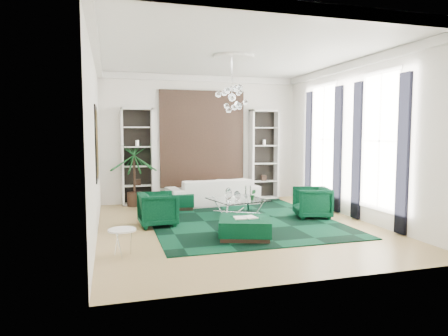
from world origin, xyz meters
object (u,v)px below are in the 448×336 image
object	(u,v)px
ottoman_side	(176,201)
ottoman_front	(245,228)
palm	(134,165)
sofa	(213,192)
armchair_left	(158,209)
armchair_right	(312,203)
side_table	(122,243)
coffee_table	(238,207)

from	to	relation	value
ottoman_side	ottoman_front	world-z (taller)	ottoman_side
ottoman_front	palm	world-z (taller)	palm
sofa	armchair_left	xyz separation A→B (m)	(-1.84, -2.23, -0.01)
sofa	palm	world-z (taller)	palm
palm	armchair_right	bearing A→B (deg)	-34.91
armchair_right	side_table	world-z (taller)	armchair_right
ottoman_front	side_table	bearing A→B (deg)	-167.04
palm	sofa	bearing A→B (deg)	-11.05
armchair_left	side_table	xyz separation A→B (m)	(-0.84, -2.06, -0.15)
palm	armchair_left	bearing A→B (deg)	-82.50
side_table	coffee_table	bearing A→B (deg)	42.10
sofa	ottoman_side	world-z (taller)	sofa
armchair_right	ottoman_side	distance (m)	3.68
armchair_right	coffee_table	xyz separation A→B (m)	(-1.67, 0.75, -0.17)
armchair_left	palm	xyz separation A→B (m)	(-0.35, 2.66, 0.80)
sofa	side_table	size ratio (longest dim) A/B	5.61
armchair_left	sofa	bearing A→B (deg)	-42.93
coffee_table	ottoman_side	size ratio (longest dim) A/B	1.26
ottoman_side	sofa	bearing A→B (deg)	14.50
armchair_right	palm	size ratio (longest dim) A/B	0.35
armchair_right	ottoman_front	xyz separation A→B (m)	(-2.19, -1.33, -0.18)
side_table	ottoman_front	bearing A→B (deg)	12.96
ottoman_side	side_table	world-z (taller)	side_table
armchair_left	armchair_right	bearing A→B (deg)	-96.22
armchair_right	ottoman_front	distance (m)	2.57
armchair_left	armchair_right	world-z (taller)	armchair_right
ottoman_side	armchair_left	bearing A→B (deg)	-110.61
sofa	coffee_table	xyz separation A→B (m)	(0.22, -1.67, -0.17)
armchair_left	palm	bearing A→B (deg)	4.13
side_table	palm	xyz separation A→B (m)	(0.49, 4.72, 0.95)
armchair_left	palm	distance (m)	2.80
ottoman_front	side_table	xyz separation A→B (m)	(-2.38, -0.55, 0.03)
armchair_left	ottoman_front	xyz separation A→B (m)	(1.53, -1.51, -0.18)
ottoman_front	side_table	size ratio (longest dim) A/B	2.13
sofa	ottoman_front	bearing A→B (deg)	79.09
armchair_left	side_table	size ratio (longest dim) A/B	1.77
armchair_right	sofa	bearing A→B (deg)	-128.30
ottoman_side	side_table	bearing A→B (deg)	-111.46
ottoman_side	ottoman_front	xyz separation A→B (m)	(0.80, -3.46, -0.02)
sofa	armchair_right	distance (m)	3.07
coffee_table	armchair_right	bearing A→B (deg)	-24.26
armchair_left	side_table	distance (m)	2.23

